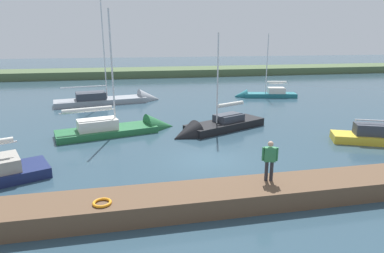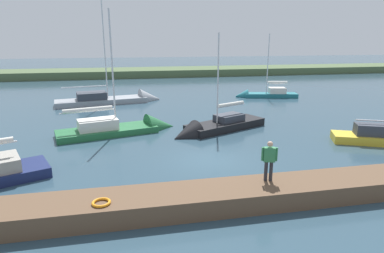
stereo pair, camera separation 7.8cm
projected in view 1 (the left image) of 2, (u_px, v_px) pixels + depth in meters
ground_plane at (210, 160)px, 17.46m from camera, size 200.00×200.00×0.00m
far_shoreline at (150, 76)px, 57.00m from camera, size 180.00×8.00×2.40m
dock_pier at (242, 195)px, 12.72m from camera, size 25.62×1.92×0.78m
life_ring_buoy at (102, 203)px, 11.23m from camera, size 0.66×0.66×0.10m
sailboat_near_dock at (262, 95)px, 36.15m from camera, size 6.96×2.91×7.48m
sailboat_mid_channel at (128, 130)px, 22.71m from camera, size 8.41×4.16×9.24m
sailboat_far_right at (117, 101)px, 32.99m from camera, size 10.65×4.29×12.26m
sailboat_inner_slip at (212, 130)px, 22.79m from camera, size 7.60×4.95×7.64m
person_on_dock at (270, 158)px, 12.87m from camera, size 0.61×0.33×1.66m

